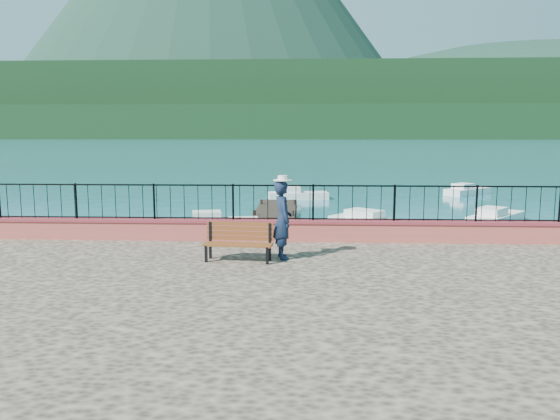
# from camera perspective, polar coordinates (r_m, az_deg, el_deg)

# --- Properties ---
(ground) EXTENTS (2000.00, 2000.00, 0.00)m
(ground) POSITION_cam_1_polar(r_m,az_deg,el_deg) (11.87, 5.11, -12.50)
(ground) COLOR #19596B
(ground) RESTS_ON ground
(parapet) EXTENTS (28.00, 0.46, 0.58)m
(parapet) POSITION_cam_1_polar(r_m,az_deg,el_deg) (15.04, 4.60, -2.16)
(parapet) COLOR #A43B40
(parapet) RESTS_ON promenade
(railing) EXTENTS (27.00, 0.05, 0.95)m
(railing) POSITION_cam_1_polar(r_m,az_deg,el_deg) (14.93, 4.63, 0.73)
(railing) COLOR black
(railing) RESTS_ON parapet
(dock) EXTENTS (2.00, 16.00, 0.30)m
(dock) POSITION_cam_1_polar(r_m,az_deg,el_deg) (23.49, -0.99, -1.69)
(dock) COLOR #2D231C
(dock) RESTS_ON ground
(far_forest) EXTENTS (900.00, 60.00, 18.00)m
(far_forest) POSITION_cam_1_polar(r_m,az_deg,el_deg) (311.13, 2.81, 9.10)
(far_forest) COLOR black
(far_forest) RESTS_ON ground
(foothills) EXTENTS (900.00, 120.00, 44.00)m
(foothills) POSITION_cam_1_polar(r_m,az_deg,el_deg) (371.52, 2.81, 10.96)
(foothills) COLOR black
(foothills) RESTS_ON ground
(companion_hill) EXTENTS (448.00, 384.00, 180.00)m
(companion_hill) POSITION_cam_1_polar(r_m,az_deg,el_deg) (612.20, 23.99, 7.13)
(companion_hill) COLOR #142D23
(companion_hill) RESTS_ON ground
(park_bench) EXTENTS (1.63, 0.66, 0.88)m
(park_bench) POSITION_cam_1_polar(r_m,az_deg,el_deg) (12.75, -4.36, -4.13)
(park_bench) COLOR black
(park_bench) RESTS_ON promenade
(person) EXTENTS (0.61, 0.77, 1.86)m
(person) POSITION_cam_1_polar(r_m,az_deg,el_deg) (12.84, 0.27, -1.04)
(person) COLOR #111C33
(person) RESTS_ON promenade
(hat) EXTENTS (0.44, 0.44, 0.12)m
(hat) POSITION_cam_1_polar(r_m,az_deg,el_deg) (12.71, 0.27, 3.36)
(hat) COLOR white
(hat) RESTS_ON person
(boat_0) EXTENTS (3.66, 1.97, 0.80)m
(boat_0) POSITION_cam_1_polar(r_m,az_deg,el_deg) (23.78, -6.40, -1.01)
(boat_0) COLOR silver
(boat_0) RESTS_ON ground
(boat_1) EXTENTS (4.17, 3.81, 0.80)m
(boat_1) POSITION_cam_1_polar(r_m,az_deg,el_deg) (23.93, 10.10, -1.03)
(boat_1) COLOR silver
(boat_1) RESTS_ON ground
(boat_2) EXTENTS (3.45, 3.75, 0.80)m
(boat_2) POSITION_cam_1_polar(r_m,az_deg,el_deg) (27.05, 21.67, -0.42)
(boat_2) COLOR silver
(boat_2) RESTS_ON ground
(boat_4) EXTENTS (3.83, 1.82, 0.80)m
(boat_4) POSITION_cam_1_polar(r_m,az_deg,el_deg) (34.09, 1.91, 1.83)
(boat_4) COLOR silver
(boat_4) RESTS_ON ground
(boat_5) EXTENTS (3.55, 3.25, 0.80)m
(boat_5) POSITION_cam_1_polar(r_m,az_deg,el_deg) (38.54, 19.01, 2.13)
(boat_5) COLOR silver
(boat_5) RESTS_ON ground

